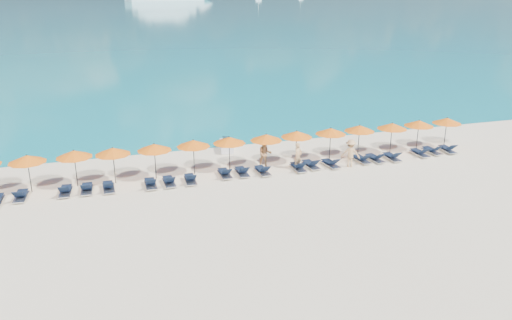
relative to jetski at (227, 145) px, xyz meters
name	(u,v)px	position (x,y,z in m)	size (l,w,h in m)	color
ground	(272,197)	(0.25, -9.20, -0.34)	(1400.00, 1400.00, 0.00)	beige
sea	(95,0)	(0.25, 650.80, -0.34)	(1600.00, 1300.00, 0.01)	#1FA9B2
sailboat_near	(258,0)	(175.71, 530.74, 0.92)	(6.73, 2.24, 12.33)	white
jetski	(227,145)	(0.00, 0.00, 0.00)	(1.30, 2.46, 0.83)	silver
beachgoer_a	(298,156)	(3.39, -5.31, 0.52)	(0.63, 0.41, 1.73)	tan
beachgoer_b	(265,154)	(1.43, -4.41, 0.58)	(0.90, 0.52, 1.85)	tan
beachgoer_c	(351,153)	(6.79, -6.01, 0.59)	(1.20, 0.56, 1.86)	tan
umbrella_1	(27,159)	(-12.68, -4.35, 1.67)	(2.10, 2.10, 2.28)	black
umbrella_2	(74,154)	(-10.19, -4.21, 1.67)	(2.10, 2.10, 2.28)	black
umbrella_3	(113,151)	(-8.02, -4.35, 1.67)	(2.10, 2.10, 2.28)	black
umbrella_4	(154,147)	(-5.60, -4.31, 1.67)	(2.10, 2.10, 2.28)	black
umbrella_5	(193,143)	(-3.20, -4.23, 1.67)	(2.10, 2.10, 2.28)	black
umbrella_6	(229,140)	(-0.91, -4.25, 1.67)	(2.10, 2.10, 2.28)	black
umbrella_7	(266,137)	(1.53, -4.38, 1.67)	(2.10, 2.10, 2.28)	black
umbrella_8	(297,134)	(3.69, -4.25, 1.67)	(2.10, 2.10, 2.28)	black
umbrella_9	(331,131)	(6.15, -4.27, 1.67)	(2.10, 2.10, 2.28)	black
umbrella_10	(360,128)	(8.36, -4.20, 1.67)	(2.10, 2.10, 2.28)	black
umbrella_11	(392,126)	(10.84, -4.36, 1.67)	(2.10, 2.10, 2.28)	black
umbrella_12	(419,123)	(13.08, -4.27, 1.67)	(2.10, 2.10, 2.28)	black
umbrella_13	(447,121)	(15.48, -4.25, 1.67)	(2.10, 2.10, 2.28)	black
lounger_2	(21,195)	(-13.14, -5.32, -0.11)	(0.72, 1.73, 0.66)	silver
lounger_3	(65,191)	(-10.82, -5.33, -0.11)	(0.75, 1.74, 0.66)	silver
lounger_4	(87,188)	(-9.67, -5.35, -0.11)	(0.70, 1.73, 0.66)	silver
lounger_5	(109,187)	(-8.47, -5.47, -0.11)	(0.67, 1.72, 0.66)	silver
lounger_6	(151,183)	(-6.09, -5.66, -0.11)	(0.63, 1.70, 0.66)	silver
lounger_7	(169,181)	(-5.00, -5.65, -0.11)	(0.64, 1.71, 0.66)	silver
lounger_8	(190,179)	(-3.73, -5.67, -0.11)	(0.69, 1.73, 0.66)	silver
lounger_9	(225,173)	(-1.50, -5.33, -0.11)	(0.64, 1.71, 0.66)	silver
lounger_10	(242,172)	(-0.40, -5.36, -0.11)	(0.65, 1.71, 0.66)	silver
lounger_11	(263,170)	(0.89, -5.57, -0.11)	(0.69, 1.72, 0.66)	silver
lounger_12	(298,167)	(3.28, -5.63, -0.11)	(0.67, 1.72, 0.66)	silver
lounger_13	(311,164)	(4.27, -5.44, -0.11)	(0.73, 1.74, 0.66)	silver
lounger_14	(331,163)	(5.59, -5.64, -0.11)	(0.78, 1.75, 0.66)	silver
lounger_15	(362,159)	(7.96, -5.46, -0.11)	(0.70, 1.73, 0.66)	silver
lounger_16	(375,158)	(8.93, -5.56, -0.11)	(0.75, 1.74, 0.66)	silver
lounger_17	(392,157)	(10.17, -5.67, -0.11)	(0.66, 1.72, 0.66)	silver
lounger_18	(420,153)	(12.53, -5.47, -0.11)	(0.65, 1.71, 0.66)	silver
lounger_19	(432,150)	(13.67, -5.30, -0.11)	(0.70, 1.73, 0.66)	silver
lounger_20	(447,149)	(14.92, -5.35, -0.11)	(0.77, 1.75, 0.66)	silver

